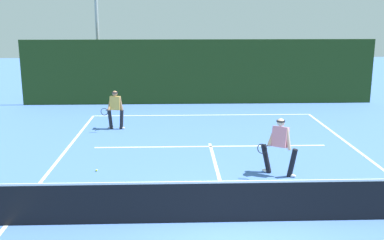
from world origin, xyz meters
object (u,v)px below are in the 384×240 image
Objects in this scene: player_near at (279,144)px; player_far at (115,108)px; light_pole at (97,21)px; tennis_ball at (96,170)px.

player_far is (-5.41, 5.65, -0.06)m from player_near.
player_near is 0.25× the size of light_pole.
player_near is 5.44m from tennis_ball.
player_far is 8.02m from light_pole.
player_near reaches higher than player_far.
player_near is at bearing -60.63° from light_pole.
tennis_ball is (-5.35, 0.47, -0.89)m from player_near.
light_pole reaches higher than player_far.
player_near is 7.83m from player_far.
light_pole reaches higher than tennis_ball.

